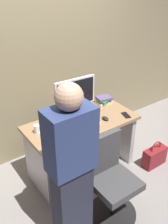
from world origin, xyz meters
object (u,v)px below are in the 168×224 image
cup_by_monitor (37,129)px  handbag (155,156)px  cup_near_keyboard (63,134)px  keyboard (83,127)px  book_stack (104,100)px  desk (82,138)px  cell_phone (126,115)px  mouse (105,118)px  person_at_desk (71,169)px  monitor (75,94)px  office_chair (111,182)px

cup_by_monitor → handbag: (1.39, -0.57, -0.67)m
cup_near_keyboard → cup_by_monitor: cup_near_keyboard is taller
keyboard → book_stack: (0.58, 0.32, 0.04)m
desk → book_stack: size_ratio=6.34×
keyboard → cup_by_monitor: bearing=158.2°
cup_by_monitor → cell_phone: bearing=-15.4°
cup_by_monitor → desk: bearing=-9.2°
mouse → book_stack: (0.26, 0.34, 0.03)m
book_stack → cup_by_monitor: bearing=-173.6°
mouse → handbag: mouse is taller
person_at_desk → monitor: 1.14m
mouse → monitor: bearing=119.3°
person_at_desk → cup_near_keyboard: 0.59m
keyboard → office_chair: bearing=-95.3°
monitor → mouse: bearing=-60.7°
cup_near_keyboard → cell_phone: (0.88, -0.04, -0.05)m
handbag → mouse: bearing=149.6°
person_at_desk → handbag: bearing=8.4°
book_stack → person_at_desk: bearing=-140.8°
office_chair → book_stack: size_ratio=4.45×
monitor → handbag: 1.37m
person_at_desk → mouse: size_ratio=16.39×
monitor → mouse: monitor is taller
keyboard → cup_near_keyboard: 0.30m
office_chair → handbag: size_ratio=2.49×
person_at_desk → keyboard: person_at_desk is taller
desk → handbag: 1.05m
office_chair → person_at_desk: (-0.46, 0.01, 0.41)m
office_chair → cup_by_monitor: size_ratio=9.68×
cup_by_monitor → cup_near_keyboard: bearing=-54.9°
office_chair → person_at_desk: size_ratio=0.57×
office_chair → keyboard: (0.07, 0.60, 0.33)m
book_stack → cell_phone: size_ratio=1.47×
person_at_desk → cup_by_monitor: bearing=85.3°
mouse → cup_by_monitor: bearing=164.3°
mouse → cup_near_keyboard: size_ratio=1.01×
keyboard → handbag: (0.92, -0.37, -0.63)m
office_chair → book_stack: 1.18m
handbag → keyboard: bearing=158.1°
cup_by_monitor → cell_phone: cup_by_monitor is taller
mouse → cell_phone: 0.28m
mouse → handbag: (0.60, -0.35, -0.63)m
person_at_desk → mouse: bearing=33.5°
monitor → mouse: size_ratio=5.41×
desk → mouse: bearing=-28.0°
office_chair → cup_by_monitor: (-0.40, 0.80, 0.37)m
desk → cup_by_monitor: cup_by_monitor is taller
keyboard → cell_phone: 0.60m
desk → cell_phone: 0.61m
monitor → cup_by_monitor: size_ratio=5.57×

